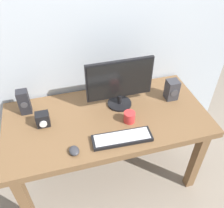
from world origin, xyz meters
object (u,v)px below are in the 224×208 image
(monitor, at_px, (120,83))
(keyboard_primary, at_px, (122,138))
(desk, at_px, (107,126))
(speaker_right, at_px, (172,90))
(mouse, at_px, (74,151))
(audio_controller, at_px, (43,119))
(speaker_left, at_px, (24,102))
(coffee_mug, at_px, (129,117))

(monitor, distance_m, keyboard_primary, 0.42)
(desk, relative_size, speaker_right, 9.06)
(monitor, xyz_separation_m, mouse, (-0.42, -0.39, -0.19))
(desk, relative_size, monitor, 3.00)
(mouse, bearing_deg, audio_controller, 110.98)
(desk, distance_m, keyboard_primary, 0.27)
(keyboard_primary, distance_m, speaker_left, 0.78)
(mouse, height_order, speaker_right, speaker_right)
(speaker_left, xyz_separation_m, coffee_mug, (0.73, -0.31, -0.06))
(audio_controller, bearing_deg, keyboard_primary, -29.44)
(desk, xyz_separation_m, speaker_left, (-0.58, 0.22, 0.20))
(mouse, bearing_deg, keyboard_primary, -4.83)
(speaker_left, bearing_deg, desk, -20.71)
(speaker_right, height_order, coffee_mug, speaker_right)
(speaker_left, bearing_deg, speaker_right, -6.95)
(monitor, xyz_separation_m, speaker_right, (0.43, -0.04, -0.12))
(monitor, bearing_deg, speaker_right, -5.83)
(keyboard_primary, distance_m, mouse, 0.33)
(speaker_right, bearing_deg, desk, -171.86)
(monitor, bearing_deg, coffee_mug, -86.24)
(desk, height_order, monitor, monitor)
(speaker_right, bearing_deg, mouse, -157.89)
(desk, xyz_separation_m, audio_controller, (-0.46, 0.04, 0.15))
(monitor, relative_size, speaker_right, 3.03)
(desk, bearing_deg, speaker_right, 8.14)
(speaker_right, distance_m, speaker_left, 1.15)
(speaker_right, relative_size, coffee_mug, 2.01)
(monitor, relative_size, mouse, 6.09)
(keyboard_primary, bearing_deg, mouse, -176.26)
(speaker_right, bearing_deg, audio_controller, -177.93)
(keyboard_primary, relative_size, speaker_left, 2.09)
(monitor, bearing_deg, desk, -137.35)
(mouse, relative_size, speaker_left, 0.42)
(monitor, xyz_separation_m, coffee_mug, (0.01, -0.21, -0.16))
(desk, xyz_separation_m, monitor, (0.13, 0.12, 0.30))
(mouse, height_order, audio_controller, audio_controller)
(coffee_mug, bearing_deg, monitor, 93.76)
(desk, distance_m, speaker_right, 0.59)
(keyboard_primary, distance_m, speaker_right, 0.61)
(monitor, height_order, keyboard_primary, monitor)
(keyboard_primary, height_order, audio_controller, audio_controller)
(audio_controller, bearing_deg, speaker_right, 2.07)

